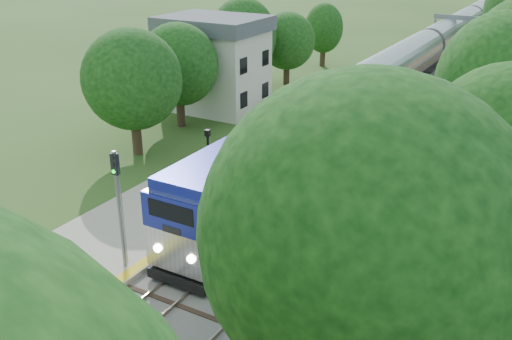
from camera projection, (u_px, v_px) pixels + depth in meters
The scene contains 10 objects.
trackbed at pixel (470, 64), 67.13m from camera, with size 9.50×170.00×0.28m.
platform at pixel (208, 182), 35.26m from camera, with size 6.40×68.00×0.38m, color #A8A087.
yellow_stripe at pixel (248, 189), 33.87m from camera, with size 0.55×68.00×0.01m, color gold.
station_building at pixel (215, 63), 48.99m from camera, with size 8.60×6.60×8.00m.
signal_gantry at pixel (472, 29), 61.07m from camera, with size 8.40×0.38×6.20m.
trees_behind_platform at pixel (174, 85), 40.06m from camera, with size 7.82×53.32×7.21m.
train at pixel (469, 33), 73.59m from camera, with size 3.16×126.50×4.64m.
lamppost_far at pixel (209, 167), 32.24m from camera, with size 0.40×0.40×4.05m.
signal_platform at pixel (118, 198), 24.75m from camera, with size 0.33×0.26×5.62m.
signal_farside at pixel (440, 109), 35.96m from camera, with size 0.36×0.29×6.65m.
Camera 1 is at (13.47, -10.43, 14.51)m, focal length 40.00 mm.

